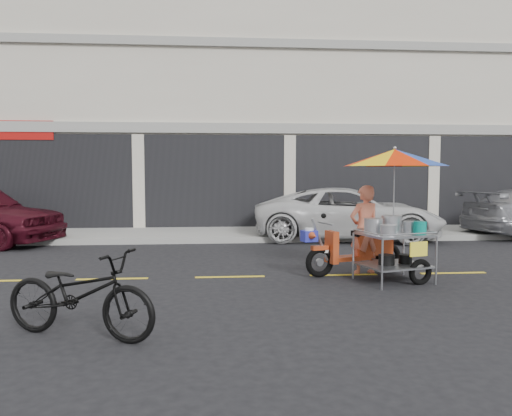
{
  "coord_description": "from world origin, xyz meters",
  "views": [
    {
      "loc": [
        -2.24,
        -8.51,
        1.83
      ],
      "look_at": [
        -1.5,
        0.6,
        1.15
      ],
      "focal_mm": 35.0,
      "sensor_mm": 36.0,
      "label": 1
    }
  ],
  "objects": [
    {
      "name": "ground",
      "position": [
        0.0,
        0.0,
        0.0
      ],
      "size": [
        90.0,
        90.0,
        0.0
      ],
      "primitive_type": "plane",
      "color": "black"
    },
    {
      "name": "near_bicycle",
      "position": [
        -3.73,
        -3.0,
        0.49
      ],
      "size": [
        1.97,
        1.3,
        0.98
      ],
      "primitive_type": "imported",
      "rotation": [
        0.0,
        0.0,
        1.19
      ],
      "color": "black",
      "rests_on": "ground"
    },
    {
      "name": "shophouse_block",
      "position": [
        2.82,
        10.59,
        4.24
      ],
      "size": [
        36.0,
        8.11,
        10.4
      ],
      "color": "beige",
      "rests_on": "ground"
    },
    {
      "name": "centerline",
      "position": [
        0.0,
        0.0,
        0.0
      ],
      "size": [
        42.0,
        0.1,
        0.01
      ],
      "primitive_type": "cube",
      "color": "gold",
      "rests_on": "ground"
    },
    {
      "name": "white_pickup",
      "position": [
        1.29,
        4.52,
        0.69
      ],
      "size": [
        5.28,
        3.1,
        1.38
      ],
      "primitive_type": "imported",
      "rotation": [
        0.0,
        0.0,
        1.4
      ],
      "color": "silver",
      "rests_on": "ground"
    },
    {
      "name": "food_vendor_rig",
      "position": [
        0.57,
        -0.3,
        1.41
      ],
      "size": [
        2.56,
        2.11,
        2.24
      ],
      "rotation": [
        0.0,
        0.0,
        0.27
      ],
      "color": "black",
      "rests_on": "ground"
    },
    {
      "name": "sidewalk",
      "position": [
        0.0,
        5.5,
        0.07
      ],
      "size": [
        45.0,
        3.0,
        0.15
      ],
      "primitive_type": "cube",
      "color": "gray",
      "rests_on": "ground"
    }
  ]
}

